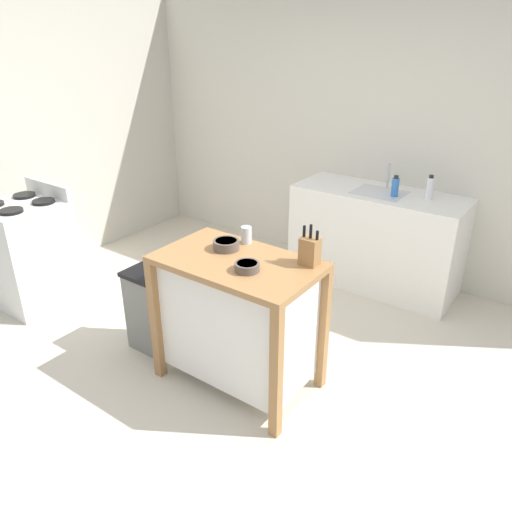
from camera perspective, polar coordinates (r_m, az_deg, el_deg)
ground_plane at (r=3.54m, az=-2.05°, el=-13.63°), size 6.28×6.28×0.00m
wall_back at (r=4.76m, az=14.31°, el=13.28°), size 5.28×0.10×2.60m
wall_left at (r=5.34m, az=-20.42°, el=13.72°), size 0.10×2.78×2.60m
kitchen_island at (r=3.21m, az=-2.10°, el=-6.97°), size 1.02×0.61×0.91m
knife_block at (r=2.93m, az=6.27°, el=0.63°), size 0.11×0.09×0.25m
bowl_ceramic_wide at (r=2.86m, az=-1.05°, el=-1.23°), size 0.15×0.15×0.05m
bowl_stoneware_deep at (r=3.15m, az=-3.49°, el=1.35°), size 0.17×0.17×0.06m
drinking_cup at (r=3.23m, az=-1.13°, el=2.46°), size 0.07×0.07×0.11m
trash_bin at (r=3.72m, az=-11.84°, el=-6.16°), size 0.36×0.28×0.63m
sink_counter at (r=4.63m, az=13.69°, el=1.97°), size 1.50×0.60×0.90m
sink_faucet at (r=4.57m, az=15.09°, el=8.96°), size 0.02×0.02×0.22m
bottle_dish_soap at (r=4.37m, az=19.53°, el=7.46°), size 0.06×0.06×0.21m
bottle_hand_soap at (r=4.36m, az=15.86°, el=7.75°), size 0.06×0.06×0.18m
stove at (r=4.62m, az=-24.86°, el=0.31°), size 0.60×0.60×1.02m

